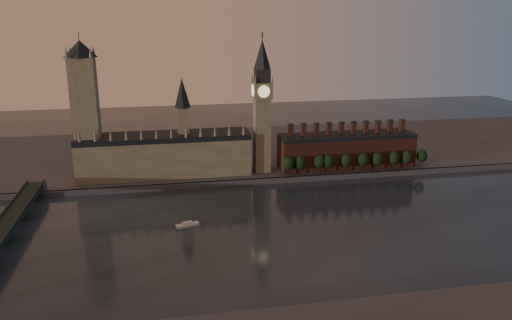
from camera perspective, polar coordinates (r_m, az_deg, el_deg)
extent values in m
plane|color=black|center=(294.67, 3.03, -8.37)|extent=(900.00, 900.00, 0.00)
cube|color=#48484D|center=(375.85, -0.22, -2.50)|extent=(900.00, 4.00, 4.00)
cube|color=#48484D|center=(460.85, -2.28, 1.01)|extent=(900.00, 180.00, 4.00)
cube|color=gray|center=(389.28, -10.35, 0.35)|extent=(130.00, 30.00, 28.00)
cube|color=black|center=(385.31, -10.47, 2.64)|extent=(130.00, 30.00, 4.00)
cube|color=gray|center=(383.46, -8.30, 4.21)|extent=(9.00, 9.00, 24.00)
cone|color=black|center=(379.44, -8.45, 7.61)|extent=(12.00, 12.00, 22.00)
cone|color=gray|center=(374.72, -19.56, 2.69)|extent=(2.60, 2.60, 10.00)
cone|color=gray|center=(373.19, -17.93, 2.79)|extent=(2.60, 2.60, 10.00)
cone|color=gray|center=(371.97, -16.29, 2.88)|extent=(2.60, 2.60, 10.00)
cone|color=gray|center=(371.05, -14.65, 2.98)|extent=(2.60, 2.60, 10.00)
cone|color=gray|center=(370.44, -12.99, 3.07)|extent=(2.60, 2.60, 10.00)
cone|color=gray|center=(370.14, -11.33, 3.16)|extent=(2.60, 2.60, 10.00)
cone|color=gray|center=(370.14, -9.67, 3.25)|extent=(2.60, 2.60, 10.00)
cone|color=gray|center=(370.46, -8.01, 3.33)|extent=(2.60, 2.60, 10.00)
cone|color=gray|center=(371.09, -6.36, 3.41)|extent=(2.60, 2.60, 10.00)
cone|color=gray|center=(372.03, -4.71, 3.49)|extent=(2.60, 2.60, 10.00)
cone|color=gray|center=(373.28, -3.07, 3.56)|extent=(2.60, 2.60, 10.00)
cone|color=gray|center=(374.82, -1.44, 3.63)|extent=(2.60, 2.60, 10.00)
cube|color=gray|center=(386.05, -18.79, 4.36)|extent=(18.00, 18.00, 90.00)
cone|color=black|center=(379.72, -19.50, 11.90)|extent=(24.00, 24.00, 12.00)
cylinder|color=#232326|center=(379.41, -19.58, 12.80)|extent=(0.50, 0.50, 12.00)
cone|color=gray|center=(373.20, -20.87, 11.40)|extent=(3.00, 3.00, 8.00)
cone|color=gray|center=(370.85, -18.40, 11.61)|extent=(3.00, 3.00, 8.00)
cone|color=gray|center=(388.95, -20.49, 11.59)|extent=(3.00, 3.00, 8.00)
cone|color=gray|center=(386.69, -18.11, 11.79)|extent=(3.00, 3.00, 8.00)
cube|color=gray|center=(388.06, 0.69, 2.86)|extent=(12.00, 12.00, 58.00)
cube|color=gray|center=(381.55, 0.70, 7.98)|extent=(14.00, 14.00, 12.00)
cube|color=#232326|center=(380.14, 0.71, 9.62)|extent=(11.00, 11.00, 10.00)
cone|color=black|center=(378.66, 0.72, 12.03)|extent=(13.00, 13.00, 22.00)
cylinder|color=#232326|center=(377.94, 0.72, 14.07)|extent=(1.00, 1.00, 5.00)
cylinder|color=#F4EBB4|center=(374.57, 0.92, 7.83)|extent=(9.00, 0.50, 9.00)
cylinder|color=#F4EBB4|center=(388.54, 0.49, 8.13)|extent=(9.00, 0.50, 9.00)
cylinder|color=#F4EBB4|center=(380.19, -0.37, 7.95)|extent=(0.50, 9.00, 9.00)
cylinder|color=#F4EBB4|center=(383.03, 1.77, 8.01)|extent=(0.50, 9.00, 9.00)
cone|color=gray|center=(372.80, -0.08, 9.18)|extent=(2.00, 2.00, 6.00)
cone|color=gray|center=(375.42, 1.89, 9.23)|extent=(2.00, 2.00, 6.00)
cone|color=gray|center=(385.49, -0.45, 9.41)|extent=(2.00, 2.00, 6.00)
cone|color=gray|center=(388.02, 1.47, 9.45)|extent=(2.00, 2.00, 6.00)
cube|color=brown|center=(411.52, 10.28, 0.93)|extent=(110.00, 25.00, 24.00)
cube|color=black|center=(408.25, 10.37, 2.76)|extent=(110.00, 25.00, 3.00)
cube|color=brown|center=(392.61, 3.98, 3.35)|extent=(3.50, 3.50, 9.00)
cube|color=#232326|center=(391.54, 4.00, 4.06)|extent=(4.20, 4.20, 1.00)
cube|color=brown|center=(395.36, 5.45, 3.41)|extent=(3.50, 3.50, 9.00)
cube|color=#232326|center=(394.29, 5.47, 4.12)|extent=(4.20, 4.20, 1.00)
cube|color=brown|center=(398.36, 6.90, 3.46)|extent=(3.50, 3.50, 9.00)
cube|color=#232326|center=(397.30, 6.92, 4.16)|extent=(4.20, 4.20, 1.00)
cube|color=brown|center=(401.61, 8.32, 3.51)|extent=(3.50, 3.50, 9.00)
cube|color=#232326|center=(400.56, 8.35, 4.21)|extent=(4.20, 4.20, 1.00)
cube|color=brown|center=(405.10, 9.72, 3.56)|extent=(3.50, 3.50, 9.00)
cube|color=#232326|center=(404.06, 9.75, 4.25)|extent=(4.20, 4.20, 1.00)
cube|color=brown|center=(408.83, 11.10, 3.60)|extent=(3.50, 3.50, 9.00)
cube|color=#232326|center=(407.80, 11.13, 4.29)|extent=(4.20, 4.20, 1.00)
cube|color=brown|center=(412.79, 12.45, 3.64)|extent=(3.50, 3.50, 9.00)
cube|color=#232326|center=(411.77, 12.49, 4.32)|extent=(4.20, 4.20, 1.00)
cube|color=brown|center=(416.97, 13.77, 3.68)|extent=(3.50, 3.50, 9.00)
cube|color=#232326|center=(415.96, 13.82, 4.35)|extent=(4.20, 4.20, 1.00)
cube|color=brown|center=(421.37, 15.07, 3.71)|extent=(3.50, 3.50, 9.00)
cube|color=#232326|center=(420.37, 15.12, 4.38)|extent=(4.20, 4.20, 1.00)
cube|color=brown|center=(425.99, 16.34, 3.75)|extent=(3.50, 3.50, 9.00)
cube|color=#232326|center=(425.00, 16.39, 4.41)|extent=(4.20, 4.20, 1.00)
cylinder|color=black|center=(384.14, 3.72, -1.34)|extent=(0.80, 0.80, 6.00)
ellipsoid|color=black|center=(382.25, 3.73, -0.41)|extent=(8.60, 8.60, 10.75)
cylinder|color=black|center=(386.91, 5.04, -1.24)|extent=(0.80, 0.80, 6.00)
ellipsoid|color=black|center=(385.02, 5.07, -0.31)|extent=(8.60, 8.60, 10.75)
cylinder|color=black|center=(391.20, 7.23, -1.11)|extent=(0.80, 0.80, 6.00)
ellipsoid|color=black|center=(389.34, 7.26, -0.20)|extent=(8.60, 8.60, 10.75)
cylinder|color=black|center=(392.75, 8.22, -1.08)|extent=(0.80, 0.80, 6.00)
ellipsoid|color=black|center=(390.89, 8.26, -0.17)|extent=(8.60, 8.60, 10.75)
cylinder|color=black|center=(398.23, 10.21, -0.93)|extent=(0.80, 0.80, 6.00)
ellipsoid|color=black|center=(396.40, 10.26, -0.03)|extent=(8.60, 8.60, 10.75)
cylinder|color=black|center=(402.45, 12.10, -0.85)|extent=(0.80, 0.80, 6.00)
ellipsoid|color=black|center=(400.64, 12.16, 0.03)|extent=(8.60, 8.60, 10.75)
cylinder|color=black|center=(406.98, 13.61, -0.76)|extent=(0.80, 0.80, 6.00)
ellipsoid|color=black|center=(405.19, 13.67, 0.12)|extent=(8.60, 8.60, 10.75)
cylinder|color=black|center=(413.43, 15.41, -0.63)|extent=(0.80, 0.80, 6.00)
ellipsoid|color=black|center=(411.67, 15.48, 0.24)|extent=(8.60, 8.60, 10.75)
cylinder|color=black|center=(417.86, 16.75, -0.56)|extent=(0.80, 0.80, 6.00)
ellipsoid|color=black|center=(416.12, 16.82, 0.30)|extent=(8.60, 8.60, 10.75)
cylinder|color=black|center=(425.81, 18.34, -0.39)|extent=(0.80, 0.80, 6.00)
ellipsoid|color=black|center=(424.10, 18.42, 0.45)|extent=(8.60, 8.60, 10.75)
cube|color=black|center=(290.74, -26.97, -8.22)|extent=(1.00, 200.00, 1.30)
cube|color=#48484D|center=(379.30, -23.94, -2.97)|extent=(14.00, 8.00, 6.00)
cylinder|color=#232326|center=(314.34, -26.72, -7.79)|extent=(8.00, 8.00, 7.75)
cylinder|color=#232326|center=(344.68, -25.26, -5.55)|extent=(8.00, 8.00, 7.75)
cylinder|color=#232326|center=(375.66, -24.05, -3.67)|extent=(8.00, 8.00, 7.75)
cube|color=silver|center=(306.19, -7.85, -7.37)|extent=(14.38, 7.53, 1.58)
cube|color=silver|center=(305.64, -7.86, -7.13)|extent=(6.51, 4.45, 1.19)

